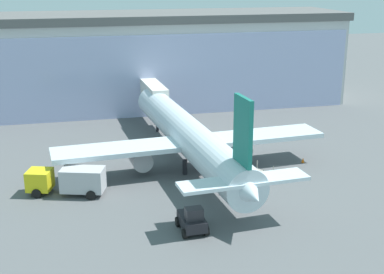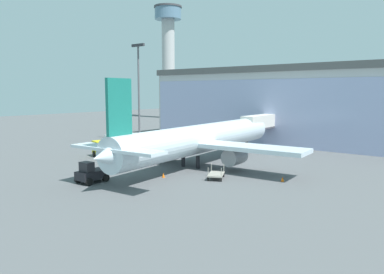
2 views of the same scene
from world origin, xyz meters
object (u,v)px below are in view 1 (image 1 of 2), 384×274
safety_cone_nose (222,192)px  safety_cone_wingtip (303,160)px  jet_bridge (151,91)px  pushback_tug (192,220)px  airplane (189,137)px  catering_truck (69,180)px  baggage_cart (260,174)px

safety_cone_nose → safety_cone_wingtip: (11.34, 6.72, 0.00)m
jet_bridge → safety_cone_wingtip: (13.78, -21.16, -4.04)m
safety_cone_nose → safety_cone_wingtip: same height
pushback_tug → safety_cone_wingtip: 20.61m
safety_cone_nose → pushback_tug: bearing=-123.7°
airplane → pushback_tug: airplane is taller
catering_truck → safety_cone_nose: 14.59m
airplane → baggage_cart: 8.60m
jet_bridge → safety_cone_nose: size_ratio=23.20×
jet_bridge → airplane: bearing=-179.7°
baggage_cart → safety_cone_nose: size_ratio=5.86×
pushback_tug → safety_cone_wingtip: bearing=-52.4°
catering_truck → pushback_tug: size_ratio=2.32×
airplane → jet_bridge: bearing=-1.6°
pushback_tug → safety_cone_nose: pushback_tug is taller
airplane → baggage_cart: (6.34, -5.03, -2.92)m
catering_truck → jet_bridge: bearing=-98.4°
airplane → catering_truck: (-12.81, -4.82, -1.95)m
catering_truck → baggage_cart: size_ratio=2.37×
airplane → catering_truck: size_ratio=4.81×
safety_cone_nose → safety_cone_wingtip: bearing=30.6°
airplane → pushback_tug: (-3.07, -14.84, -2.45)m
safety_cone_wingtip → airplane: bearing=173.1°
catering_truck → baggage_cart: catering_truck is taller
safety_cone_nose → airplane: bearing=99.0°
safety_cone_wingtip → jet_bridge: bearing=123.1°
jet_bridge → catering_truck: (-11.69, -24.44, -2.85)m
airplane → baggage_cart: airplane is taller
jet_bridge → safety_cone_nose: 28.27m
pushback_tug → baggage_cart: bearing=-46.4°
safety_cone_nose → catering_truck: bearing=166.3°
catering_truck → baggage_cart: bearing=-163.5°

